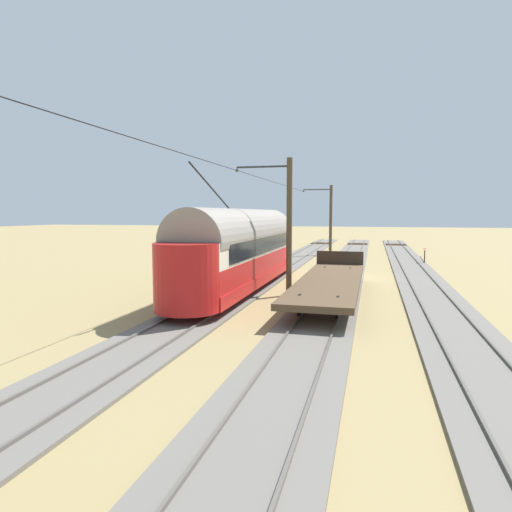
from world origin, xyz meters
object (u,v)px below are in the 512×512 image
catenary_pole_foreground (330,219)px  vintage_streetcar (242,248)px  flatcar_adjacent (330,281)px  catenary_pole_mid_near (288,224)px  spare_tie_stack (251,259)px  switch_stand (424,255)px

catenary_pole_foreground → vintage_streetcar: bearing=83.0°
flatcar_adjacent → catenary_pole_mid_near: size_ratio=1.91×
vintage_streetcar → flatcar_adjacent: 5.08m
flatcar_adjacent → catenary_pole_mid_near: (2.15, -0.33, 2.68)m
spare_tie_stack → catenary_pole_foreground: bearing=-125.5°
flatcar_adjacent → switch_stand: 17.81m
catenary_pole_foreground → catenary_pole_mid_near: 21.79m
flatcar_adjacent → catenary_pole_foreground: 22.39m
catenary_pole_foreground → switch_stand: bearing=146.6°
catenary_pole_foreground → switch_stand: size_ratio=5.47×
switch_stand → spare_tie_stack: bearing=10.8°
vintage_streetcar → catenary_pole_foreground: (-2.59, -20.95, 1.28)m
flatcar_adjacent → spare_tie_stack: 16.18m
catenary_pole_mid_near → catenary_pole_foreground: bearing=-90.0°
switch_stand → flatcar_adjacent: bearing=70.4°
catenary_pole_foreground → switch_stand: (-8.11, 5.35, -2.84)m
catenary_pole_mid_near → switch_stand: 18.56m
spare_tie_stack → switch_stand: bearing=-169.2°
catenary_pole_foreground → spare_tie_stack: 10.32m
spare_tie_stack → flatcar_adjacent: bearing=119.0°
vintage_streetcar → flatcar_adjacent: bearing=166.1°
vintage_streetcar → spare_tie_stack: (3.09, -12.97, -1.99)m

